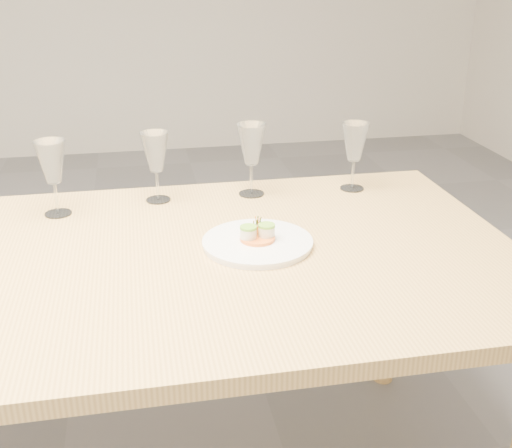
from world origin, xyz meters
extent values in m
cube|color=#DBAC5F|center=(0.00, 0.00, 0.73)|extent=(2.40, 1.00, 0.04)
cylinder|color=#DBAC5F|center=(1.10, 0.40, 0.35)|extent=(0.07, 0.07, 0.71)
cylinder|color=white|center=(0.56, 0.02, 0.76)|extent=(0.27, 0.27, 0.01)
cylinder|color=white|center=(0.56, 0.02, 0.76)|extent=(0.27, 0.27, 0.01)
cylinder|color=orange|center=(0.56, 0.02, 0.77)|extent=(0.09, 0.09, 0.01)
cylinder|color=beige|center=(0.54, 0.01, 0.79)|extent=(0.04, 0.04, 0.02)
cylinder|color=beige|center=(0.59, 0.02, 0.79)|extent=(0.04, 0.04, 0.02)
cylinder|color=#81BC34|center=(0.54, 0.01, 0.80)|extent=(0.04, 0.04, 0.01)
cylinder|color=#81BC34|center=(0.59, 0.02, 0.80)|extent=(0.04, 0.04, 0.01)
cylinder|color=tan|center=(0.62, -0.03, 0.76)|extent=(0.04, 0.04, 0.00)
cylinder|color=white|center=(0.06, 0.32, 0.75)|extent=(0.07, 0.07, 0.00)
cylinder|color=white|center=(0.06, 0.32, 0.80)|extent=(0.01, 0.01, 0.09)
cone|color=white|center=(0.06, 0.32, 0.90)|extent=(0.08, 0.08, 0.12)
cylinder|color=white|center=(0.34, 0.38, 0.75)|extent=(0.07, 0.07, 0.00)
cylinder|color=white|center=(0.34, 0.38, 0.80)|extent=(0.01, 0.01, 0.09)
cone|color=white|center=(0.34, 0.38, 0.90)|extent=(0.08, 0.08, 0.11)
cylinder|color=white|center=(0.62, 0.38, 0.75)|extent=(0.08, 0.08, 0.00)
cylinder|color=white|center=(0.62, 0.38, 0.80)|extent=(0.01, 0.01, 0.09)
cone|color=white|center=(0.62, 0.38, 0.90)|extent=(0.09, 0.09, 0.12)
cylinder|color=white|center=(0.93, 0.37, 0.75)|extent=(0.07, 0.07, 0.00)
cylinder|color=white|center=(0.93, 0.37, 0.80)|extent=(0.01, 0.01, 0.09)
cone|color=white|center=(0.93, 0.37, 0.90)|extent=(0.08, 0.08, 0.11)
camera|label=1|loc=(0.29, -1.39, 1.42)|focal=45.00mm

